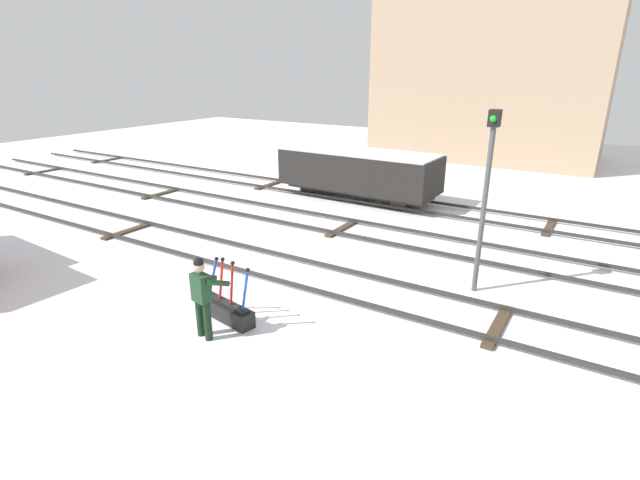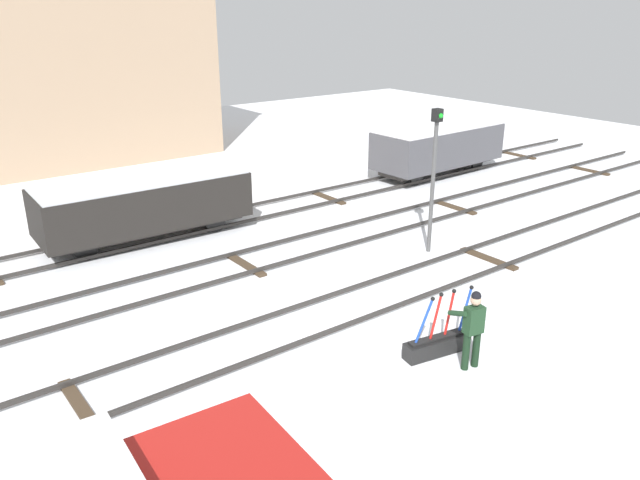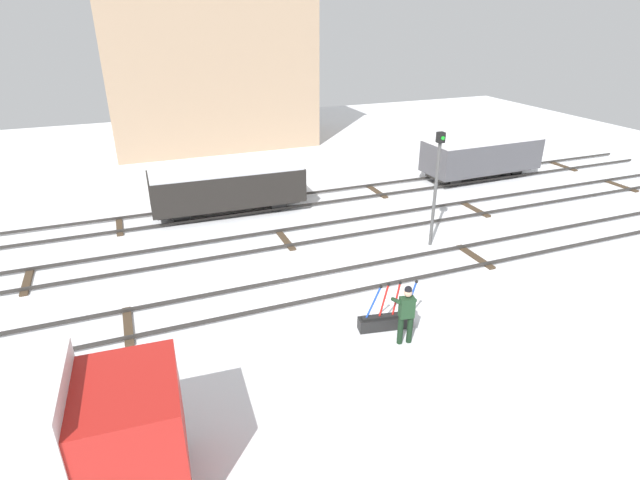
# 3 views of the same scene
# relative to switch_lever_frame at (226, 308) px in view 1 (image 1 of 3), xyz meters

# --- Properties ---
(ground_plane) EXTENTS (60.00, 60.00, 0.00)m
(ground_plane) POSITION_rel_switch_lever_frame_xyz_m (-0.81, 2.68, -0.25)
(ground_plane) COLOR white
(track_main_line) EXTENTS (44.00, 1.94, 0.18)m
(track_main_line) POSITION_rel_switch_lever_frame_xyz_m (-0.81, 2.68, -0.14)
(track_main_line) COLOR #2D2B28
(track_main_line) RESTS_ON ground_plane
(track_siding_near) EXTENTS (44.00, 1.94, 0.18)m
(track_siding_near) POSITION_rel_switch_lever_frame_xyz_m (-0.81, 6.58, -0.14)
(track_siding_near) COLOR #2D2B28
(track_siding_near) RESTS_ON ground_plane
(track_siding_far) EXTENTS (44.00, 1.94, 0.18)m
(track_siding_far) POSITION_rel_switch_lever_frame_xyz_m (-0.81, 10.29, -0.14)
(track_siding_far) COLOR #2D2B28
(track_siding_far) RESTS_ON ground_plane
(switch_lever_frame) EXTENTS (1.63, 0.62, 1.44)m
(switch_lever_frame) POSITION_rel_switch_lever_frame_xyz_m (0.00, 0.00, 0.00)
(switch_lever_frame) COLOR black
(switch_lever_frame) RESTS_ON ground_plane
(rail_worker) EXTENTS (0.62, 0.71, 1.72)m
(rail_worker) POSITION_rel_switch_lever_frame_xyz_m (0.15, -0.75, 0.71)
(rail_worker) COLOR black
(rail_worker) RESTS_ON ground_plane
(signal_post) EXTENTS (0.24, 0.32, 4.26)m
(signal_post) POSITION_rel_switch_lever_frame_xyz_m (4.17, 4.20, 2.33)
(signal_post) COLOR #4C4C4C
(signal_post) RESTS_ON ground_plane
(apartment_building) EXTENTS (12.53, 6.83, 11.83)m
(apartment_building) POSITION_rel_switch_lever_frame_xyz_m (-0.30, 23.14, 5.67)
(apartment_building) COLOR tan
(apartment_building) RESTS_ON ground_plane
(freight_car_near_switch) EXTENTS (6.45, 2.43, 1.97)m
(freight_car_near_switch) POSITION_rel_switch_lever_frame_xyz_m (-2.16, 10.29, 0.91)
(freight_car_near_switch) COLOR #2D2B28
(freight_car_near_switch) RESTS_ON ground_plane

